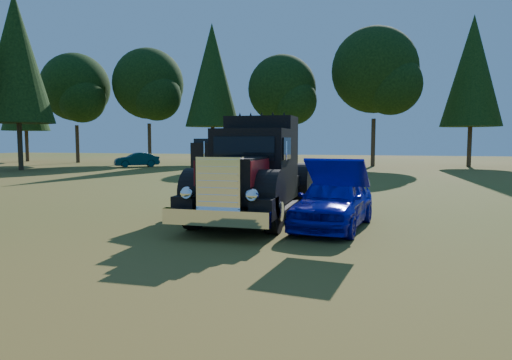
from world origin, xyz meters
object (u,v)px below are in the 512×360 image
(diamond_t_truck, at_px, (254,174))
(distant_teal_car, at_px, (137,160))
(spectator_near, at_px, (207,185))
(hotrod_coupe, at_px, (333,201))
(spectator_far, at_px, (204,184))

(diamond_t_truck, distance_m, distant_teal_car, 27.64)
(spectator_near, bearing_deg, distant_teal_car, 54.80)
(hotrod_coupe, distance_m, spectator_near, 4.19)
(diamond_t_truck, xyz_separation_m, spectator_far, (-1.86, 0.79, -0.39))
(diamond_t_truck, bearing_deg, spectator_near, 168.25)
(spectator_near, bearing_deg, diamond_t_truck, -80.98)
(spectator_near, distance_m, distant_teal_car, 26.43)
(hotrod_coupe, xyz_separation_m, spectator_far, (-4.25, 1.73, 0.20))
(spectator_far, height_order, distant_teal_car, spectator_far)
(diamond_t_truck, distance_m, hotrod_coupe, 2.64)
(hotrod_coupe, relative_size, spectator_far, 2.43)
(diamond_t_truck, relative_size, distant_teal_car, 1.94)
(diamond_t_truck, distance_m, spectator_far, 2.06)
(hotrod_coupe, distance_m, spectator_far, 4.59)
(hotrod_coupe, bearing_deg, diamond_t_truck, 158.57)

